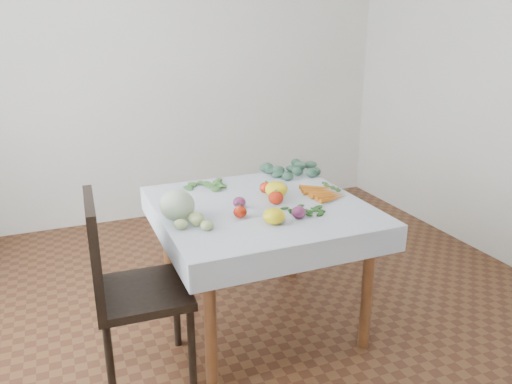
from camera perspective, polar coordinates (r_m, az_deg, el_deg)
ground at (r=3.11m, az=0.44°, el=-14.56°), size 4.00×4.00×0.00m
back_wall at (r=4.53m, az=-9.70°, el=13.94°), size 4.00×0.04×2.70m
table at (r=2.81m, az=0.48°, el=-3.35°), size 1.00×1.00×0.75m
tablecloth at (r=2.77m, az=0.48°, el=-1.45°), size 1.12×1.12×0.01m
chair at (r=2.48m, az=-15.05°, el=-9.66°), size 0.46×0.46×0.98m
cabbage at (r=2.56m, az=-8.99°, el=-1.52°), size 0.22×0.22×0.16m
tomato_a at (r=2.89m, az=2.44°, el=0.27°), size 0.12×0.12×0.08m
tomato_b at (r=2.94m, az=1.15°, el=0.51°), size 0.09×0.09×0.07m
tomato_c at (r=2.58m, az=-1.84°, el=-2.27°), size 0.08×0.08×0.06m
tomato_d at (r=2.76m, az=2.30°, el=-0.67°), size 0.10×0.10×0.07m
heirloom_back at (r=2.88m, az=2.33°, el=0.32°), size 0.13×0.13×0.09m
heirloom_front at (r=2.50m, az=2.09°, el=-2.76°), size 0.14×0.14×0.08m
onion_a at (r=2.71m, az=-1.91°, el=-1.20°), size 0.08×0.08×0.06m
onion_b at (r=2.58m, az=4.90°, el=-2.31°), size 0.08×0.08×0.06m
tomatillo_cluster at (r=2.47m, az=-7.22°, el=-3.49°), size 0.17×0.12×0.05m
carrot_bunch at (r=2.94m, az=7.69°, el=-0.07°), size 0.20×0.31×0.03m
kale_bunch at (r=3.36m, az=4.30°, el=2.60°), size 0.38×0.29×0.05m
basil_bunch at (r=2.67m, az=5.59°, el=-2.15°), size 0.25×0.18×0.01m
dill_bunch at (r=3.06m, az=-5.81°, el=0.68°), size 0.22×0.19×0.02m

